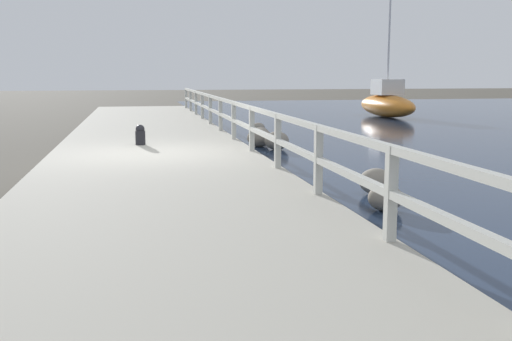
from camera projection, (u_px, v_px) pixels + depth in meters
ground_plane at (155, 169)px, 12.14m from camera, size 120.00×120.00×0.00m
dock_walkway at (155, 161)px, 12.12m from camera, size 4.20×36.00×0.32m
railing at (252, 121)px, 12.38m from camera, size 0.10×32.50×0.93m
boulder_water_edge at (376, 181)px, 9.57m from camera, size 0.56×0.50×0.42m
boulder_mid_strip at (385, 198)px, 8.41m from camera, size 0.50×0.45×0.37m
boulder_near_dock at (261, 133)px, 17.60m from camera, size 0.49×0.44×0.36m
boulder_downstream at (277, 141)px, 15.16m from camera, size 0.62×0.56×0.47m
boulder_far_strip at (260, 138)px, 15.78m from camera, size 0.66×0.59×0.49m
boulder_upstream at (258, 128)px, 19.53m from camera, size 0.44×0.40×0.33m
mooring_bollard at (140, 135)px, 13.50m from camera, size 0.22×0.22×0.46m
sailboat_orange at (387, 103)px, 26.66m from camera, size 1.58×4.95×7.70m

